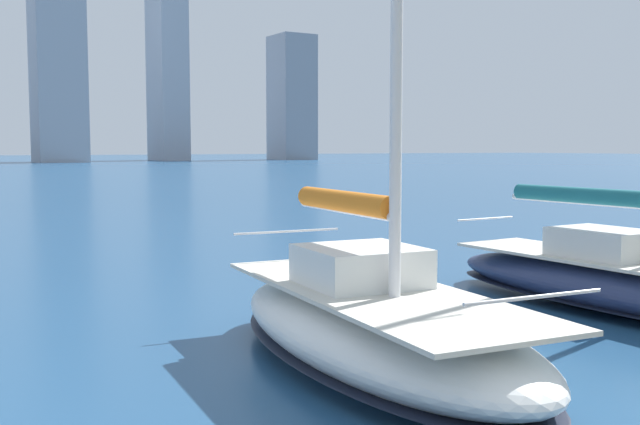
% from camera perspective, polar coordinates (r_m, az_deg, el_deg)
% --- Properties ---
extents(sailboat_teal, '(2.41, 8.28, 12.09)m').
position_cam_1_polar(sailboat_teal, '(15.27, 22.04, -4.70)').
color(sailboat_teal, navy).
rests_on(sailboat_teal, ground).
extents(sailboat_orange, '(3.33, 7.31, 10.11)m').
position_cam_1_polar(sailboat_orange, '(10.62, 4.11, -8.32)').
color(sailboat_orange, white).
rests_on(sailboat_orange, ground).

